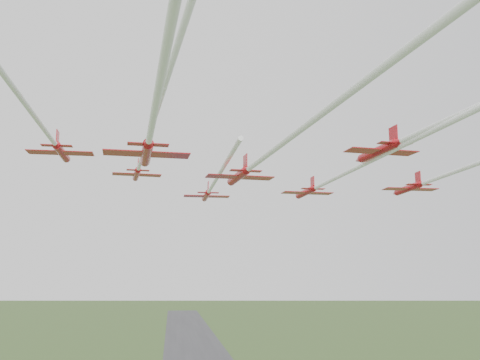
{
  "coord_description": "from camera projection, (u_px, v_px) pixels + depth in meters",
  "views": [
    {
      "loc": [
        -15.42,
        -80.61,
        44.17
      ],
      "look_at": [
        -4.87,
        2.59,
        59.36
      ],
      "focal_mm": 40.0,
      "sensor_mm": 36.0,
      "label": 1
    }
  ],
  "objects": [
    {
      "name": "jet_row4_right",
      "position": [
        420.0,
        132.0,
        56.3
      ],
      "size": [
        9.52,
        44.04,
        2.64
      ],
      "rotation": [
        0.0,
        0.0,
        0.13
      ],
      "color": "#B41119"
    },
    {
      "name": "jet_row3_left",
      "position": [
        43.0,
        128.0,
        59.49
      ],
      "size": [
        8.55,
        52.12,
        2.55
      ],
      "rotation": [
        0.0,
        0.0,
        0.03
      ],
      "color": "#B41119"
    },
    {
      "name": "jet_row2_left",
      "position": [
        145.0,
        149.0,
        72.21
      ],
      "size": [
        11.56,
        66.19,
        2.41
      ],
      "rotation": [
        0.0,
        0.0,
        0.12
      ],
      "color": "#B41119"
    },
    {
      "name": "jet_row2_right",
      "position": [
        336.0,
        178.0,
        80.24
      ],
      "size": [
        9.01,
        58.46,
        2.66
      ],
      "rotation": [
        0.0,
        0.0,
        0.07
      ],
      "color": "#B41119"
    },
    {
      "name": "jet_row3_right",
      "position": [
        469.0,
        167.0,
        65.87
      ],
      "size": [
        8.25,
        63.13,
        2.48
      ],
      "rotation": [
        0.0,
        0.0,
        0.01
      ],
      "color": "#B41119"
    },
    {
      "name": "jet_lead",
      "position": [
        212.0,
        186.0,
        96.58
      ],
      "size": [
        9.18,
        52.66,
        2.74
      ],
      "rotation": [
        0.0,
        0.0,
        0.02
      ],
      "color": "#B41119"
    },
    {
      "name": "jet_row4_left",
      "position": [
        154.0,
        116.0,
        45.31
      ],
      "size": [
        9.55,
        59.33,
        2.81
      ],
      "rotation": [
        0.0,
        0.0,
        0.09
      ],
      "color": "#B41119"
    },
    {
      "name": "jet_row3_mid",
      "position": [
        273.0,
        150.0,
        60.34
      ],
      "size": [
        12.03,
        65.76,
        2.87
      ],
      "rotation": [
        0.0,
        0.0,
        0.12
      ],
      "color": "#B41119"
    }
  ]
}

